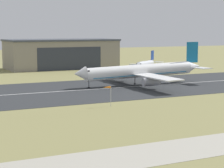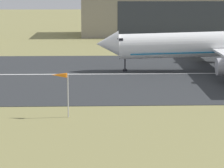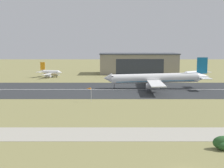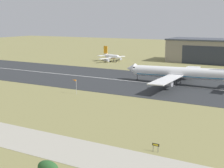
% 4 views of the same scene
% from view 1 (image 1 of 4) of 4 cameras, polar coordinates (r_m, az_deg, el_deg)
% --- Properties ---
extents(ground_plane, '(716.60, 716.60, 0.00)m').
position_cam_1_polar(ground_plane, '(115.95, 13.26, -3.37)').
color(ground_plane, olive).
extents(runway_strip, '(476.60, 54.26, 0.06)m').
position_cam_1_polar(runway_strip, '(157.54, 1.50, -0.43)').
color(runway_strip, '#2B2D30').
rests_on(runway_strip, ground_plane).
extents(runway_centreline, '(428.94, 0.70, 0.01)m').
position_cam_1_polar(runway_centreline, '(157.54, 1.50, -0.41)').
color(runway_centreline, silver).
rests_on(runway_centreline, runway_strip).
extents(hangar_building, '(58.64, 27.08, 15.56)m').
position_cam_1_polar(hangar_building, '(236.81, -6.65, 3.96)').
color(hangar_building, gray).
rests_on(hangar_building, ground_plane).
extents(airplane_landing, '(53.38, 52.66, 15.91)m').
position_cam_1_polar(airplane_landing, '(163.38, 3.72, 1.66)').
color(airplane_landing, white).
rests_on(airplane_landing, ground_plane).
extents(airplane_parked_west, '(21.88, 19.20, 9.64)m').
position_cam_1_polar(airplane_parked_west, '(225.45, 4.41, 2.63)').
color(airplane_parked_west, silver).
rests_on(airplane_parked_west, ground_plane).
extents(windsock_pole, '(2.26, 1.03, 5.58)m').
position_cam_1_polar(windsock_pole, '(117.73, -0.64, -0.58)').
color(windsock_pole, '#B7B7BC').
rests_on(windsock_pole, ground_plane).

